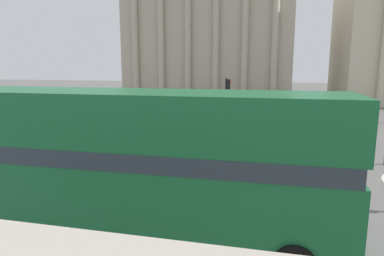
# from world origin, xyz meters

# --- Properties ---
(double_decker_bus) EXTENTS (11.16, 2.64, 4.15)m
(double_decker_bus) POSITION_xyz_m (-3.32, 5.94, 2.30)
(double_decker_bus) COLOR black
(double_decker_bus) RESTS_ON ground_plane
(plaza_building_left) EXTENTS (24.88, 13.20, 24.29)m
(plaza_building_left) POSITION_xyz_m (-9.40, 50.79, 12.14)
(plaza_building_left) COLOR #B2A893
(plaza_building_left) RESTS_ON ground_plane
(traffic_light_far) EXTENTS (0.42, 0.24, 4.00)m
(traffic_light_far) POSITION_xyz_m (-2.77, 20.78, 2.61)
(traffic_light_far) COLOR black
(traffic_light_far) RESTS_ON ground_plane
(car_maroon) EXTENTS (4.20, 1.93, 1.35)m
(car_maroon) POSITION_xyz_m (1.52, 18.36, 0.70)
(car_maroon) COLOR black
(car_maroon) RESTS_ON ground_plane
(pedestrian_red) EXTENTS (0.32, 0.32, 1.63)m
(pedestrian_red) POSITION_xyz_m (7.43, 31.86, 0.93)
(pedestrian_red) COLOR #282B33
(pedestrian_red) RESTS_ON ground_plane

